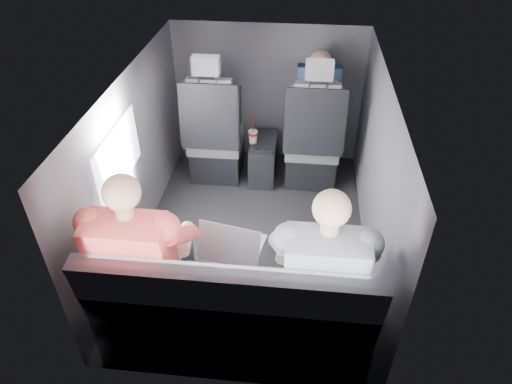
# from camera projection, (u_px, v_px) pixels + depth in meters

# --- Properties ---
(floor) EXTENTS (2.60, 2.60, 0.00)m
(floor) POSITION_uv_depth(u_px,v_px,m) (254.00, 236.00, 3.77)
(floor) COLOR black
(floor) RESTS_ON ground
(ceiling) EXTENTS (2.60, 2.60, 0.00)m
(ceiling) POSITION_uv_depth(u_px,v_px,m) (253.00, 82.00, 2.97)
(ceiling) COLOR #B2B2AD
(ceiling) RESTS_ON panel_back
(panel_left) EXTENTS (0.02, 2.60, 1.35)m
(panel_left) POSITION_uv_depth(u_px,v_px,m) (135.00, 161.00, 3.45)
(panel_left) COLOR #56565B
(panel_left) RESTS_ON floor
(panel_right) EXTENTS (0.02, 2.60, 1.35)m
(panel_right) POSITION_uv_depth(u_px,v_px,m) (377.00, 175.00, 3.30)
(panel_right) COLOR #56565B
(panel_right) RESTS_ON floor
(panel_front) EXTENTS (1.80, 0.02, 1.35)m
(panel_front) POSITION_uv_depth(u_px,v_px,m) (268.00, 94.00, 4.41)
(panel_front) COLOR #56565B
(panel_front) RESTS_ON floor
(panel_back) EXTENTS (1.80, 0.02, 1.35)m
(panel_back) POSITION_uv_depth(u_px,v_px,m) (225.00, 308.00, 2.33)
(panel_back) COLOR #56565B
(panel_back) RESTS_ON floor
(side_window) EXTENTS (0.02, 0.75, 0.42)m
(side_window) POSITION_uv_depth(u_px,v_px,m) (119.00, 157.00, 3.07)
(side_window) COLOR white
(side_window) RESTS_ON panel_left
(seatbelt) EXTENTS (0.35, 0.11, 0.59)m
(seatbelt) POSITION_uv_depth(u_px,v_px,m) (316.00, 114.00, 3.80)
(seatbelt) COLOR black
(seatbelt) RESTS_ON front_seat_right
(front_seat_left) EXTENTS (0.52, 0.58, 1.26)m
(front_seat_left) POSITION_uv_depth(u_px,v_px,m) (215.00, 140.00, 4.24)
(front_seat_left) COLOR black
(front_seat_left) RESTS_ON floor
(front_seat_right) EXTENTS (0.52, 0.58, 1.26)m
(front_seat_right) POSITION_uv_depth(u_px,v_px,m) (312.00, 145.00, 4.17)
(front_seat_right) COLOR black
(front_seat_right) RESTS_ON floor
(center_console) EXTENTS (0.24, 0.48, 0.41)m
(center_console) POSITION_uv_depth(u_px,v_px,m) (263.00, 159.00, 4.36)
(center_console) COLOR black
(center_console) RESTS_ON floor
(rear_bench) EXTENTS (1.60, 0.57, 0.92)m
(rear_bench) POSITION_uv_depth(u_px,v_px,m) (234.00, 316.00, 2.74)
(rear_bench) COLOR #58585C
(rear_bench) RESTS_ON floor
(soda_cup) EXTENTS (0.09, 0.09, 0.27)m
(soda_cup) POSITION_uv_depth(u_px,v_px,m) (253.00, 136.00, 4.17)
(soda_cup) COLOR white
(soda_cup) RESTS_ON center_console
(laptop_white) EXTENTS (0.39, 0.39, 0.26)m
(laptop_white) POSITION_uv_depth(u_px,v_px,m) (155.00, 242.00, 2.79)
(laptop_white) COLOR silver
(laptop_white) RESTS_ON passenger_rear_left
(laptop_silver) EXTENTS (0.42, 0.40, 0.27)m
(laptop_silver) POSITION_uv_depth(u_px,v_px,m) (232.00, 244.00, 2.77)
(laptop_silver) COLOR #A9A9AE
(laptop_silver) RESTS_ON rear_bench
(laptop_black) EXTENTS (0.35, 0.37, 0.21)m
(laptop_black) POSITION_uv_depth(u_px,v_px,m) (313.00, 253.00, 2.72)
(laptop_black) COLOR black
(laptop_black) RESTS_ON passenger_rear_right
(passenger_rear_left) EXTENTS (0.55, 0.66, 1.30)m
(passenger_rear_left) POSITION_uv_depth(u_px,v_px,m) (144.00, 257.00, 2.66)
(passenger_rear_left) COLOR #333338
(passenger_rear_left) RESTS_ON rear_bench
(passenger_rear_right) EXTENTS (0.54, 0.65, 1.28)m
(passenger_rear_right) POSITION_uv_depth(u_px,v_px,m) (322.00, 271.00, 2.57)
(passenger_rear_right) COLOR navy
(passenger_rear_right) RESTS_ON rear_bench
(passenger_front_right) EXTENTS (0.38, 0.38, 0.76)m
(passenger_front_right) POSITION_uv_depth(u_px,v_px,m) (317.00, 99.00, 4.17)
(passenger_front_right) COLOR navy
(passenger_front_right) RESTS_ON front_seat_right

